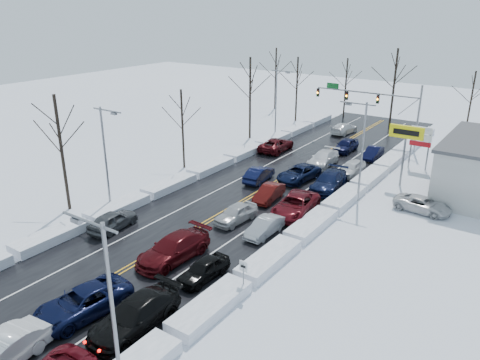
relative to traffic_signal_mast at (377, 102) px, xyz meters
The scene contains 41 objects.
ground 28.73m from the traffic_signal_mast, 97.02° to the right, with size 160.00×160.00×0.00m, color silver.
road_surface 26.78m from the traffic_signal_mast, 97.55° to the right, with size 14.00×84.00×0.01m, color black.
snow_bank_left 28.77m from the traffic_signal_mast, 113.03° to the right, with size 1.84×72.00×0.75m, color white.
snow_bank_right 26.88m from the traffic_signal_mast, 80.92° to the right, with size 1.84×72.00×0.75m, color white.
traffic_signal_mast is the anchor object (origin of this frame).
tires_plus_sign 13.92m from the traffic_signal_mast, 59.54° to the right, with size 3.20×0.34×6.00m.
used_vehicles_sign 9.50m from the traffic_signal_mast, 40.34° to the right, with size 2.20×0.22×4.65m.
speed_limit_sign 36.51m from the traffic_signal_mast, 82.48° to the right, with size 0.55×0.09×2.35m.
streetlight_se 46.25m from the traffic_signal_mast, 83.98° to the right, with size 3.20×0.25×9.00m.
streetlight_ne 18.63m from the traffic_signal_mast, 74.91° to the right, with size 3.20×0.25×9.00m.
streetlight_sw 34.08m from the traffic_signal_mast, 110.16° to the right, with size 3.20×0.25×9.00m.
streetlight_nw 12.40m from the traffic_signal_mast, 161.23° to the right, with size 3.20×0.25×9.00m.
tree_left_b 37.16m from the traffic_signal_mast, 113.74° to the right, with size 4.00×4.00×10.00m.
tree_left_c 24.38m from the traffic_signal_mast, 124.90° to the right, with size 3.40×3.40×8.50m.
tree_left_d 15.93m from the traffic_signal_mast, 157.76° to the right, with size 4.20×4.20×10.50m.
tree_left_e 15.51m from the traffic_signal_mast, 157.13° to the left, with size 3.80×3.80×9.50m.
tree_far_a 24.63m from the traffic_signal_mast, 150.75° to the left, with size 4.00×4.00×10.00m.
tree_far_b 16.10m from the traffic_signal_mast, 125.98° to the left, with size 3.60×3.60×9.00m.
tree_far_c 11.32m from the traffic_signal_mast, 97.48° to the left, with size 4.40×4.40×11.00m.
tree_far_d 15.16m from the traffic_signal_mast, 55.64° to the left, with size 3.40×3.40×8.50m.
queued_car_2 43.21m from the traffic_signal_mast, 92.30° to the right, with size 2.66×5.76×1.60m, color black.
queued_car_3 35.72m from the traffic_signal_mast, 92.62° to the right, with size 2.41×5.93×1.72m, color #44090C.
queued_car_4 28.41m from the traffic_signal_mast, 93.20° to the right, with size 1.73×4.29×1.46m, color #BCBCBE.
queued_car_5 23.18m from the traffic_signal_mast, 94.18° to the right, with size 1.47×4.21×1.39m, color #4E0C0A.
queued_car_6 17.38m from the traffic_signal_mast, 96.39° to the right, with size 2.47×5.35×1.49m, color black.
queued_car_7 12.14m from the traffic_signal_mast, 99.85° to the right, with size 2.15×5.30×1.54m, color silver.
queued_car_8 7.27m from the traffic_signal_mast, 112.00° to the right, with size 1.84×4.57×1.56m, color black.
queued_car_11 42.35m from the traffic_signal_mast, 87.76° to the right, with size 2.37×5.82×1.69m, color black.
queued_car_12 36.42m from the traffic_signal_mast, 87.42° to the right, with size 1.62×4.03×1.37m, color black.
queued_car_13 29.05m from the traffic_signal_mast, 86.77° to the right, with size 1.40×4.02×1.32m, color #A7AAAF.
queued_car_14 24.43m from the traffic_signal_mast, 85.81° to the right, with size 2.74×5.94×1.65m, color #540B12.
queued_car_15 17.92m from the traffic_signal_mast, 84.19° to the right, with size 2.36×5.80×1.68m, color black.
queued_car_16 13.22m from the traffic_signal_mast, 80.82° to the right, with size 1.77×4.40×1.50m, color silver.
queued_car_17 7.83m from the traffic_signal_mast, 70.35° to the right, with size 1.45×4.15×1.37m, color black.
oncoming_car_0 20.28m from the traffic_signal_mast, 104.86° to the right, with size 1.55×4.43×1.46m, color black.
oncoming_car_1 13.71m from the traffic_signal_mast, 134.52° to the right, with size 2.58×5.61×1.56m, color #44090D.
oncoming_car_2 8.31m from the traffic_signal_mast, 147.99° to the left, with size 2.04×5.02×1.46m, color silver.
oncoming_car_3 35.97m from the traffic_signal_mast, 104.28° to the right, with size 1.77×4.40×1.50m, color #414346.
parked_car_0 20.84m from the traffic_signal_mast, 58.54° to the right, with size 2.20×4.77×1.33m, color silver.
parked_car_1 19.40m from the traffic_signal_mast, 43.20° to the right, with size 2.20×5.40×1.57m, color #3B3D40.
parked_car_2 14.19m from the traffic_signal_mast, 26.95° to the right, with size 1.61×4.01×1.37m, color black.
Camera 1 is at (21.90, -28.19, 16.79)m, focal length 35.00 mm.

